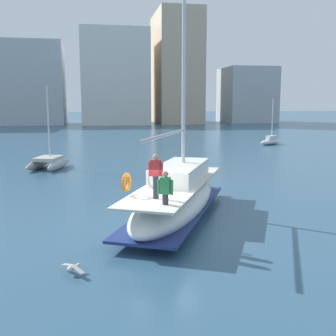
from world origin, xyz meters
TOP-DOWN VIEW (x-y plane):
  - ground_plane at (0.00, 0.00)m, footprint 400.00×400.00m
  - main_sailboat at (0.96, 1.91)m, footprint 6.30×9.70m
  - moored_sloop_near at (17.38, 29.72)m, footprint 3.58×2.88m
  - moored_cutter_left at (-5.74, 16.13)m, footprint 3.04×4.48m
  - seagull at (-3.04, -3.32)m, footprint 0.70×0.86m
  - waterfront_buildings at (-0.58, 80.31)m, footprint 83.78×19.06m

SIDE VIEW (x-z plane):
  - ground_plane at x=0.00m, z-range 0.00..0.00m
  - seagull at x=-3.04m, z-range 0.12..0.28m
  - moored_sloop_near at x=17.38m, z-range -2.16..3.03m
  - moored_cutter_left at x=-5.74m, z-range -2.49..3.50m
  - main_sailboat at x=0.96m, z-range -6.15..7.99m
  - waterfront_buildings at x=-0.58m, z-range -2.35..22.67m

